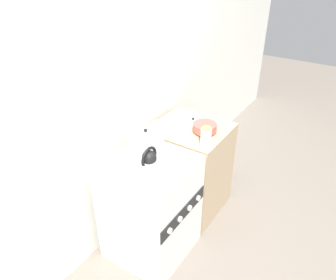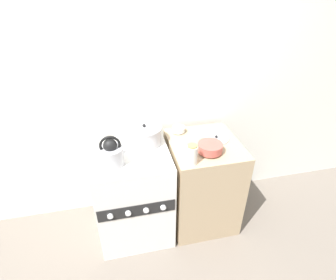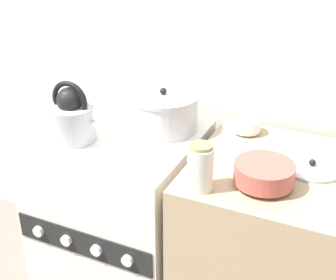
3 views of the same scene
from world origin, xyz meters
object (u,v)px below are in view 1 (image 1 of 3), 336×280
Objects in this scene: stove at (151,208)px; small_ceramic_bowl at (158,125)px; enamel_bowl at (205,127)px; storage_jar at (206,137)px; kettle at (150,166)px; cooking_pot at (146,141)px; loose_pot_lid at (193,120)px.

stove is 0.69m from small_ceramic_bowl.
storage_jar is at bearing -150.48° from enamel_bowl.
kettle is 0.76m from enamel_bowl.
cooking_pot is at bearing 130.14° from storage_jar.
enamel_bowl is 1.79× the size of small_ceramic_bowl.
loose_pot_lid is at bearing 55.32° from enamel_bowl.
kettle is at bearing -139.37° from cooking_pot.
kettle is at bearing 168.53° from storage_jar.
cooking_pot is at bearing -161.02° from small_ceramic_bowl.
stove is 0.79m from enamel_bowl.
cooking_pot is at bearing 43.35° from stove.
enamel_bowl is (0.48, -0.25, -0.03)m from cooking_pot.
kettle reaches higher than storage_jar.
loose_pot_lid is at bearing 10.90° from kettle.
stove is at bearing -152.26° from small_ceramic_bowl.
stove is 4.34× the size of enamel_bowl.
loose_pot_lid is (0.13, 0.18, -0.04)m from enamel_bowl.
small_ceramic_bowl is (0.46, 0.24, 0.46)m from stove.
kettle reaches higher than cooking_pot.
kettle reaches higher than stove.
small_ceramic_bowl is 0.34m from loose_pot_lid.
cooking_pot reaches higher than enamel_bowl.
storage_jar is (-0.02, -0.46, 0.05)m from small_ceramic_bowl.
loose_pot_lid is at bearing -6.27° from cooking_pot.
cooking_pot is at bearing 173.73° from loose_pot_lid.
storage_jar is 0.43m from loose_pot_lid.
stove is at bearing -175.07° from loose_pot_lid.
enamel_bowl is 0.21m from storage_jar.
cooking_pot is (0.14, 0.13, 0.51)m from stove.
storage_jar is 0.74× the size of loose_pot_lid.
stove is 0.86m from loose_pot_lid.
stove is at bearing -136.65° from cooking_pot.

